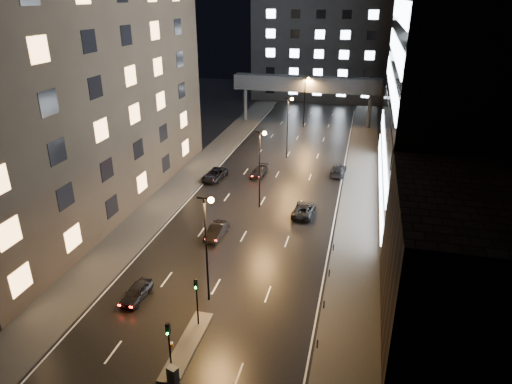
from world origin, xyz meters
TOP-DOWN VIEW (x-y plane):
  - ground at (0.00, 40.00)m, footprint 160.00×160.00m
  - sidewalk_left at (-12.50, 35.00)m, footprint 5.00×110.00m
  - sidewalk_right at (12.50, 35.00)m, footprint 5.00×110.00m
  - building_left at (-22.50, 24.00)m, footprint 15.00×48.00m
  - building_right_low at (20.00, 9.00)m, footprint 10.00×18.00m
  - building_right_glass at (25.00, 36.00)m, footprint 20.00×36.00m
  - building_far at (0.00, 98.00)m, footprint 34.00×14.00m
  - skybridge at (0.00, 70.00)m, footprint 30.00×3.00m
  - median_island at (0.30, 2.00)m, footprint 1.60×8.00m
  - traffic_signal_near at (0.30, 4.49)m, footprint 0.28×0.34m
  - traffic_signal_far at (0.30, -1.01)m, footprint 0.28×0.34m
  - bollard_row at (10.20, 6.50)m, footprint 0.12×25.12m
  - streetlight_near at (0.16, 8.00)m, footprint 1.45×0.50m
  - streetlight_mid_a at (0.16, 28.00)m, footprint 1.45×0.50m
  - streetlight_mid_b at (0.16, 48.00)m, footprint 1.45×0.50m
  - streetlight_far at (0.16, 68.00)m, footprint 1.45×0.50m
  - car_away_a at (-6.34, 6.60)m, footprint 1.75×4.06m
  - car_away_b at (-2.92, 19.25)m, footprint 1.86×4.54m
  - car_away_c at (-8.65, 35.84)m, footprint 3.02×5.57m
  - car_away_d at (-2.58, 38.70)m, footprint 2.18×4.70m
  - car_toward_a at (5.87, 27.17)m, footprint 2.69×5.30m
  - car_toward_b at (9.00, 42.14)m, footprint 2.43×5.30m
  - utility_cabinet at (0.70, -1.70)m, footprint 0.88×0.76m
  - cone_a at (-0.92, 1.69)m, footprint 0.47×0.47m

SIDE VIEW (x-z plane):
  - ground at x=0.00m, z-range 0.00..0.00m
  - sidewalk_left at x=-12.50m, z-range 0.00..0.15m
  - sidewalk_right at x=12.50m, z-range 0.00..0.15m
  - median_island at x=0.30m, z-range 0.00..0.15m
  - cone_a at x=-0.92m, z-range 0.00..0.45m
  - bollard_row at x=10.20m, z-range 0.00..0.90m
  - car_away_d at x=-2.58m, z-range 0.00..1.33m
  - car_away_a at x=-6.34m, z-range 0.00..1.37m
  - car_toward_a at x=5.87m, z-range 0.00..1.44m
  - car_away_b at x=-2.92m, z-range 0.00..1.46m
  - car_away_c at x=-8.65m, z-range 0.00..1.48m
  - car_toward_b at x=9.00m, z-range 0.00..1.50m
  - utility_cabinet at x=0.70m, z-range 0.15..1.38m
  - traffic_signal_near at x=0.30m, z-range 0.89..5.29m
  - traffic_signal_far at x=0.30m, z-range 0.89..5.29m
  - building_right_low at x=20.00m, z-range 0.00..12.00m
  - streetlight_near at x=0.16m, z-range 1.42..11.57m
  - streetlight_mid_a at x=0.16m, z-range 1.42..11.57m
  - streetlight_mid_b at x=0.16m, z-range 1.42..11.57m
  - streetlight_far at x=0.16m, z-range 1.42..11.57m
  - skybridge at x=0.00m, z-range 3.34..13.34m
  - building_far at x=0.00m, z-range 0.00..25.00m
  - building_left at x=-22.50m, z-range 0.00..40.00m
  - building_right_glass at x=25.00m, z-range 0.00..45.00m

